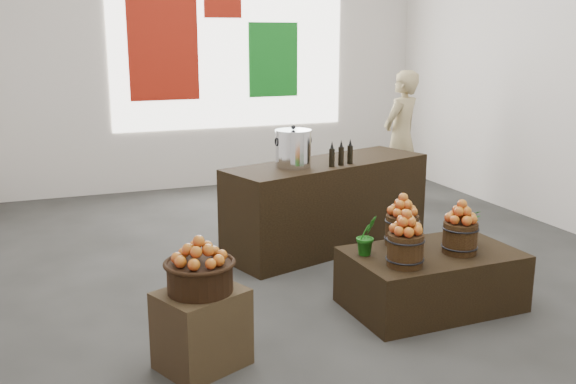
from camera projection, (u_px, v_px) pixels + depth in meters
name	position (u px, v px, depth m)	size (l,w,h in m)	color
ground	(309.00, 268.00, 5.74)	(7.00, 7.00, 0.00)	#3D3D3A
back_wall	(208.00, 37.00, 8.44)	(6.00, 0.04, 4.00)	silver
back_opening	(230.00, 37.00, 8.53)	(3.20, 0.02, 2.40)	white
deco_red_left	(163.00, 45.00, 8.23)	(0.90, 0.04, 1.40)	#9D1A0C
deco_green_right	(273.00, 60.00, 8.79)	(0.70, 0.04, 1.00)	#12761D
crate	(202.00, 329.00, 3.98)	(0.50, 0.41, 0.50)	#473A21
wicker_basket	(200.00, 277.00, 3.90)	(0.40, 0.40, 0.18)	black
apples_in_basket	(199.00, 250.00, 3.85)	(0.31, 0.31, 0.17)	#A10517
display_table	(431.00, 279.00, 4.88)	(1.27, 0.78, 0.44)	black
apple_bucket_front_left	(405.00, 250.00, 4.50)	(0.25, 0.25, 0.23)	#37240F
apples_in_bucket_front_left	(406.00, 222.00, 4.45)	(0.19, 0.19, 0.17)	#A10517
apple_bucket_front_right	(460.00, 238.00, 4.77)	(0.25, 0.25, 0.23)	#37240F
apples_in_bucket_front_right	(462.00, 212.00, 4.72)	(0.19, 0.19, 0.17)	#A10517
apple_bucket_rear	(402.00, 230.00, 4.96)	(0.25, 0.25, 0.23)	#37240F
apples_in_bucket_rear	(403.00, 205.00, 4.91)	(0.19, 0.19, 0.17)	#A10517
herb_garnish_right	(464.00, 225.00, 5.05)	(0.24, 0.21, 0.27)	#165C13
herb_garnish_left	(367.00, 235.00, 4.72)	(0.16, 0.13, 0.30)	#165C13
counter	(328.00, 205.00, 6.21)	(2.09, 0.66, 0.85)	black
stock_pot_left	(293.00, 150.00, 5.82)	(0.32, 0.32, 0.32)	silver
oil_cruets	(343.00, 152.00, 5.93)	(0.23, 0.06, 0.24)	black
shopper	(401.00, 137.00, 7.85)	(0.59, 0.39, 1.62)	tan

